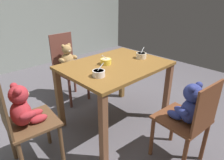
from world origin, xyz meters
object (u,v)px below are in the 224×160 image
(teddy_chair_near_left, at_px, (23,113))
(porridge_bowl_white_near_left, at_px, (99,73))
(porridge_bowl_yellow_center, at_px, (106,61))
(porridge_bowl_cream_near_right, at_px, (141,55))
(teddy_chair_far_center, at_px, (69,64))
(teddy_chair_near_front, at_px, (189,112))
(dining_table, at_px, (115,74))

(teddy_chair_near_left, height_order, porridge_bowl_white_near_left, teddy_chair_near_left)
(porridge_bowl_yellow_center, height_order, porridge_bowl_cream_near_right, porridge_bowl_cream_near_right)
(teddy_chair_far_center, relative_size, teddy_chair_near_front, 1.12)
(teddy_chair_far_center, bearing_deg, porridge_bowl_white_near_left, -18.01)
(teddy_chair_near_front, bearing_deg, teddy_chair_near_left, 52.79)
(teddy_chair_far_center, height_order, porridge_bowl_white_near_left, teddy_chair_far_center)
(teddy_chair_far_center, height_order, porridge_bowl_cream_near_right, teddy_chair_far_center)
(dining_table, bearing_deg, teddy_chair_near_front, -89.18)
(porridge_bowl_cream_near_right, relative_size, porridge_bowl_white_near_left, 1.01)
(dining_table, bearing_deg, teddy_chair_near_left, 176.88)
(teddy_chair_near_front, distance_m, teddy_chair_near_left, 1.36)
(teddy_chair_far_center, xyz_separation_m, teddy_chair_near_left, (-0.93, -0.79, 0.01))
(porridge_bowl_cream_near_right, distance_m, porridge_bowl_white_near_left, 0.70)
(dining_table, xyz_separation_m, teddy_chair_far_center, (-0.06, 0.85, -0.09))
(porridge_bowl_cream_near_right, height_order, porridge_bowl_white_near_left, porridge_bowl_cream_near_right)
(porridge_bowl_white_near_left, bearing_deg, porridge_bowl_yellow_center, 36.83)
(teddy_chair_near_left, bearing_deg, porridge_bowl_white_near_left, -11.08)
(teddy_chair_near_left, bearing_deg, porridge_bowl_cream_near_right, 0.18)
(dining_table, xyz_separation_m, porridge_bowl_yellow_center, (-0.08, 0.06, 0.14))
(teddy_chair_near_front, height_order, porridge_bowl_yellow_center, porridge_bowl_yellow_center)
(teddy_chair_near_left, bearing_deg, porridge_bowl_yellow_center, 5.94)
(teddy_chair_near_front, xyz_separation_m, teddy_chair_near_left, (-1.01, 0.91, 0.01))
(dining_table, xyz_separation_m, teddy_chair_near_front, (0.01, -0.86, -0.09))
(porridge_bowl_yellow_center, bearing_deg, teddy_chair_near_left, -179.36)
(teddy_chair_far_center, height_order, porridge_bowl_yellow_center, teddy_chair_far_center)
(dining_table, distance_m, porridge_bowl_cream_near_right, 0.39)
(porridge_bowl_yellow_center, bearing_deg, porridge_bowl_cream_near_right, -16.89)
(dining_table, xyz_separation_m, teddy_chair_near_left, (-0.99, 0.05, -0.08))
(porridge_bowl_white_near_left, bearing_deg, porridge_bowl_cream_near_right, 5.71)
(dining_table, bearing_deg, porridge_bowl_yellow_center, 139.79)
(porridge_bowl_cream_near_right, xyz_separation_m, porridge_bowl_white_near_left, (-0.70, -0.07, -0.00))
(porridge_bowl_white_near_left, bearing_deg, teddy_chair_far_center, 73.99)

